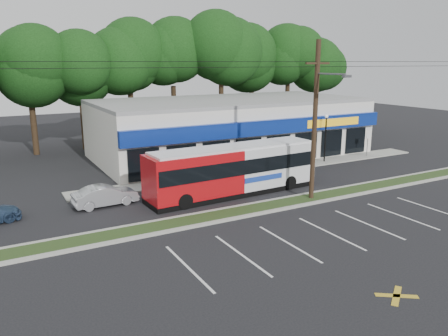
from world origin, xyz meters
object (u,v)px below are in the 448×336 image
lamp_post (326,133)px  pedestrian_b (304,161)px  utility_pole (314,116)px  sign_post (368,141)px  car_silver (105,196)px  pedestrian_a (299,158)px  metrobus (234,169)px  car_dark (281,161)px

lamp_post → pedestrian_b: size_ratio=2.34×
utility_pole → sign_post: (13.17, 7.65, -3.86)m
utility_pole → lamp_post: bearing=43.9°
utility_pole → car_silver: 13.78m
utility_pole → pedestrian_a: (4.75, 7.17, -4.54)m
pedestrian_a → lamp_post: bearing=-164.1°
car_silver → utility_pole: bearing=-117.2°
lamp_post → pedestrian_b: 4.71m
utility_pole → car_silver: utility_pole is taller
car_silver → pedestrian_a: 16.69m
pedestrian_a → utility_pole: bearing=60.8°
metrobus → car_silver: bearing=166.1°
lamp_post → metrobus: size_ratio=0.34×
metrobus → pedestrian_b: (7.84, 2.35, -0.83)m
lamp_post → pedestrian_b: (-3.91, -1.95, -1.76)m
sign_post → pedestrian_a: size_ratio=1.27×
utility_pole → pedestrian_b: 8.57m
utility_pole → metrobus: bearing=135.0°
lamp_post → utility_pole: bearing=-136.1°
car_dark → pedestrian_b: size_ratio=2.39×
car_silver → lamp_post: bearing=-85.9°
sign_post → pedestrian_b: sign_post is taller
utility_pole → lamp_post: (8.17, 7.87, -2.74)m
lamp_post → car_silver: bearing=-172.4°
lamp_post → car_silver: (-20.00, -2.65, -2.02)m
car_silver → pedestrian_a: bearing=-86.7°
lamp_post → pedestrian_a: 3.93m
lamp_post → metrobus: 12.54m
metrobus → car_dark: size_ratio=2.84×
sign_post → lamp_post: bearing=177.4°
metrobus → car_silver: metrobus is taller
utility_pole → car_dark: utility_pole is taller
car_dark → pedestrian_a: pedestrian_a is taller
utility_pole → pedestrian_a: 9.72m
sign_post → metrobus: metrobus is taller
pedestrian_a → sign_post: bearing=-172.4°
car_silver → pedestrian_b: bearing=-91.0°
utility_pole → metrobus: (-3.58, 3.57, -3.67)m
lamp_post → sign_post: lamp_post is taller
car_dark → car_silver: (-15.06, -2.35, -0.09)m
metrobus → pedestrian_b: metrobus is taller
lamp_post → sign_post: size_ratio=1.91×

